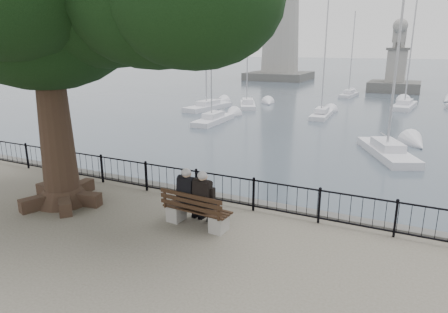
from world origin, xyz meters
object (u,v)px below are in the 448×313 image
Objects in this scene: lion_monument at (396,73)px; person_left at (190,197)px; bench at (196,214)px; person_right at (206,201)px; lighthouse at (282,0)px.

person_left is at bearing -92.66° from lion_monument.
person_right is at bearing 19.12° from bench.
person_right is at bearing -92.05° from lion_monument.
lion_monument is (20.00, -12.07, -11.03)m from lighthouse.
lion_monument reaches higher than person_left.
lighthouse is (-17.72, 61.10, 11.62)m from person_left.
lighthouse reaches higher than person_left.
lighthouse is (-18.25, 61.14, 11.62)m from person_right.
bench is 0.49m from person_right.
bench is 0.06× the size of lighthouse.
person_right is at bearing -4.34° from person_left.
lion_monument is (2.28, 49.02, 0.59)m from person_left.
bench is 1.22× the size of person_right.
lion_monument is at bearing 87.64° from bench.
person_left is 49.08m from lion_monument.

